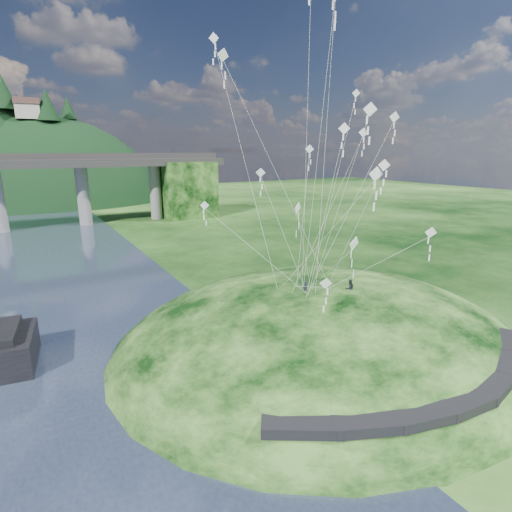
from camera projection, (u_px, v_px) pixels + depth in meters
ground at (250, 377)px, 28.22m from camera, size 320.00×320.00×0.00m
grass_hill at (320, 356)px, 34.18m from camera, size 36.00×32.00×13.00m
footpath at (444, 390)px, 23.20m from camera, size 22.29×5.84×0.83m
wooden_dock at (192, 352)px, 31.01m from camera, size 12.24×5.68×0.88m
kite_flyers at (336, 280)px, 31.35m from camera, size 4.02×1.99×1.50m
kite_swarm at (330, 132)px, 28.18m from camera, size 18.08×17.48×20.84m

